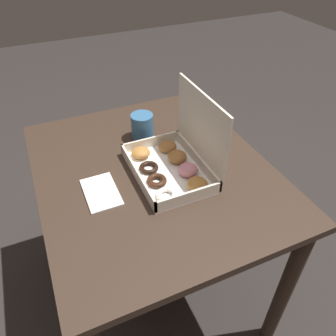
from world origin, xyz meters
name	(u,v)px	position (x,y,z in m)	size (l,w,h in m)	color
ground_plane	(157,284)	(0.00, 0.00, 0.00)	(8.00, 8.00, 0.00)	#2D2826
dining_table	(154,193)	(0.00, 0.00, 0.64)	(0.95, 0.80, 0.76)	#38281E
donut_box	(177,157)	(0.04, 0.07, 0.82)	(0.33, 0.24, 0.28)	white
coffee_mug	(142,126)	(-0.20, 0.04, 0.82)	(0.09, 0.09, 0.10)	teal
paper_napkin	(101,192)	(0.05, -0.20, 0.77)	(0.17, 0.11, 0.01)	white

